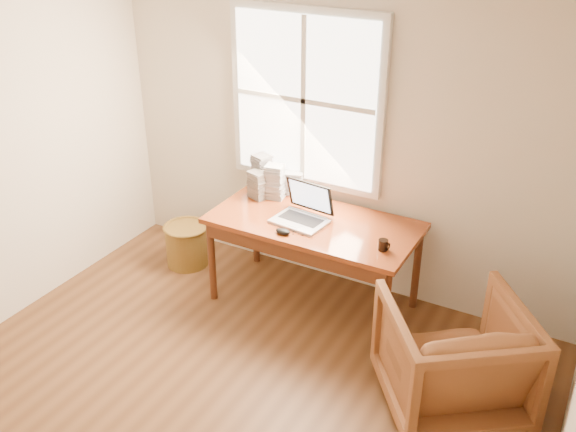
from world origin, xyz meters
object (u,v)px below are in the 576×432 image
at_px(coffee_mug, 383,245).
at_px(laptop, 299,206).
at_px(armchair, 453,358).
at_px(desk, 314,223).
at_px(cd_stack_a, 275,182).
at_px(wicker_stool, 187,245).

bearing_deg(coffee_mug, laptop, 161.43).
bearing_deg(laptop, armchair, -14.51).
height_order(desk, cd_stack_a, cd_stack_a).
relative_size(desk, laptop, 3.97).
height_order(desk, laptop, laptop).
xyz_separation_m(desk, cd_stack_a, (-0.47, 0.21, 0.16)).
relative_size(wicker_stool, coffee_mug, 4.67).
distance_m(armchair, cd_stack_a, 2.02).
bearing_deg(armchair, wicker_stool, -50.24).
height_order(wicker_stool, coffee_mug, coffee_mug).
bearing_deg(laptop, coffee_mug, 0.67).
height_order(coffee_mug, cd_stack_a, cd_stack_a).
relative_size(laptop, cd_stack_a, 1.41).
relative_size(armchair, laptop, 2.13).
relative_size(coffee_mug, cd_stack_a, 0.28).
bearing_deg(armchair, coffee_mug, -70.86).
xyz_separation_m(laptop, coffee_mug, (0.71, -0.08, -0.10)).
height_order(armchair, coffee_mug, coffee_mug).
bearing_deg(wicker_stool, laptop, -4.12).
height_order(desk, armchair, armchair).
bearing_deg(wicker_stool, coffee_mug, -4.85).
relative_size(laptop, coffee_mug, 5.09).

